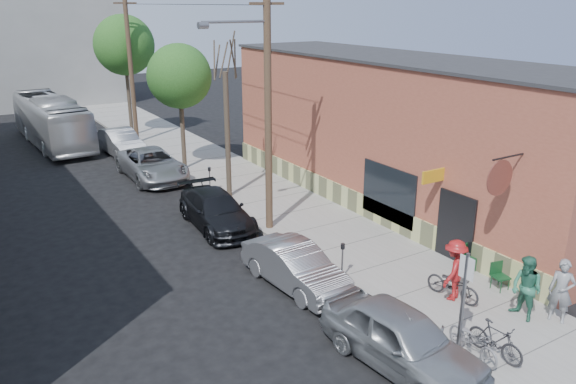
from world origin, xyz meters
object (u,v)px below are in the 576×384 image
parked_bike_b (473,341)px  car_3 (152,164)px  patio_chair_b (468,259)px  patio_chair_a (501,277)px  car_4 (121,142)px  tree_bare (227,136)px  car_1 (295,266)px  cyclist (454,270)px  parked_bike_a (495,340)px  bus (52,121)px  tree_leafy_far (124,45)px  parking_meter_far (210,176)px  sign_post (464,294)px  parking_meter_near (343,255)px  utility_pole_near (267,97)px  patron_green (526,288)px  car_0 (401,338)px  tree_leafy_mid (179,76)px  car_2 (216,210)px  patron_grey (561,291)px

parked_bike_b → car_3: size_ratio=0.30×
patio_chair_b → patio_chair_a: bearing=-114.0°
patio_chair_a → car_4: (-5.25, 23.37, 0.19)m
tree_bare → car_1: tree_bare is taller
cyclist → car_3: (-3.52, 17.33, -0.34)m
parked_bike_a → parked_bike_b: 0.56m
parked_bike_a → bus: bus is taller
tree_leafy_far → parked_bike_a: tree_leafy_far is taller
parking_meter_far → bus: bearing=106.7°
sign_post → parking_meter_near: size_ratio=2.26×
utility_pole_near → parked_bike_a: bearing=-87.0°
car_1 → car_4: (0.00, 19.53, 0.07)m
cyclist → parked_bike_b: bearing=31.4°
tree_leafy_far → patio_chair_b: 27.15m
parking_meter_near → tree_leafy_far: 25.10m
patron_green → car_3: bearing=-161.2°
tree_bare → patio_chair_b: bearing=-73.2°
patio_chair_b → car_0: bearing=-172.5°
parking_meter_far → parked_bike_b: size_ratio=0.73×
patio_chair_b → car_1: 5.91m
parked_bike_b → cyclist: bearing=57.7°
tree_bare → tree_leafy_far: (0.00, 15.08, 3.10)m
patio_chair_b → parked_bike_a: parked_bike_a is taller
tree_leafy_mid → car_2: size_ratio=1.35×
tree_leafy_far → car_2: bearing=-96.4°
patron_grey → parked_bike_b: patron_grey is taller
parked_bike_b → car_4: car_4 is taller
car_2 → parking_meter_near: bearing=-74.0°
tree_leafy_mid → parking_meter_far: bearing=-96.8°
patio_chair_a → car_0: car_0 is taller
tree_bare → tree_leafy_mid: bearing=90.0°
parked_bike_a → car_4: size_ratio=0.34×
parked_bike_b → car_1: (-1.69, 5.81, 0.11)m
car_3 → bus: (-2.97, 10.64, 0.78)m
patio_chair_a → patron_grey: size_ratio=0.47×
utility_pole_near → tree_bare: size_ratio=1.73×
cyclist → car_4: 23.25m
patron_green → car_2: bearing=-152.9°
parked_bike_b → sign_post: bearing=117.9°
parking_meter_near → parked_bike_b: size_ratio=0.73×
tree_leafy_far → car_0: bearing=-94.0°
tree_leafy_far → patron_green: tree_leafy_far is taller
tree_leafy_mid → car_4: tree_leafy_mid is taller
car_2 → car_3: bearing=93.6°
parked_bike_a → parking_meter_far: bearing=88.1°
sign_post → parking_meter_near: 4.94m
parking_meter_near → car_3: size_ratio=0.22×
parking_meter_near → cyclist: size_ratio=0.64×
tree_leafy_far → patio_chair_b: bearing=-82.7°
car_1 → car_2: size_ratio=0.87×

